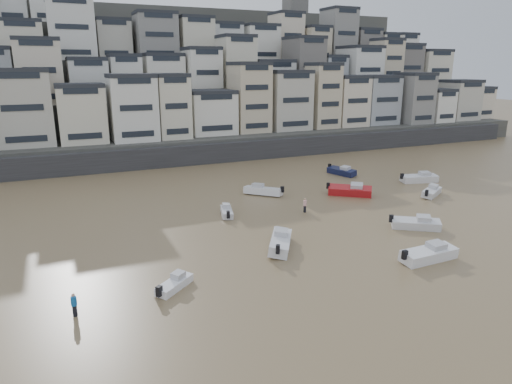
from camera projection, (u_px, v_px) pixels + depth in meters
name	position (u px, v px, depth m)	size (l,w,h in m)	color
harbor_wall	(218.00, 152.00, 82.77)	(140.00, 3.00, 3.50)	#38383A
hillside	(183.00, 82.00, 116.73)	(141.04, 66.00, 50.00)	#4C4C47
boat_a	(429.00, 252.00, 40.77)	(6.04, 1.98, 1.65)	white
boat_b	(416.00, 222.00, 48.78)	(5.47, 1.79, 1.49)	silver
boat_c	(280.00, 240.00, 43.47)	(6.13, 2.01, 1.67)	silver
boat_d	(432.00, 191.00, 61.29)	(5.03, 1.65, 1.37)	silver
boat_e	(350.00, 189.00, 61.33)	(6.24, 2.04, 1.70)	#A31417
boat_f	(227.00, 211.00, 53.27)	(4.18, 1.37, 1.14)	silver
boat_g	(419.00, 177.00, 68.39)	(6.03, 1.97, 1.65)	silver
boat_h	(263.00, 189.00, 61.72)	(5.68, 1.86, 1.55)	silver
boat_i	(342.00, 170.00, 73.06)	(5.45, 1.78, 1.49)	#12183A
boat_j	(174.00, 282.00, 35.64)	(3.97, 1.30, 1.08)	white
person_blue	(74.00, 305.00, 31.66)	(0.44, 0.44, 1.74)	#165EA5
person_pink	(305.00, 205.00, 54.26)	(0.44, 0.44, 1.74)	#E6A4A2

